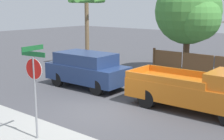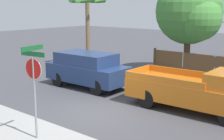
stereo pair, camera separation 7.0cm
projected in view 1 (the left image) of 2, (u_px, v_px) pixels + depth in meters
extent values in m
plane|color=#47474C|center=(98.00, 112.00, 12.63)|extent=(80.00, 80.00, 0.00)
cube|color=brown|center=(168.00, 62.00, 19.64)|extent=(1.91, 0.06, 1.45)
cube|color=brown|center=(197.00, 66.00, 18.41)|extent=(1.91, 0.06, 1.45)
cube|color=brown|center=(154.00, 60.00, 20.25)|extent=(0.12, 0.12, 1.55)
cylinder|color=brown|center=(186.00, 55.00, 19.81)|extent=(0.40, 0.40, 2.35)
sphere|color=#428438|center=(188.00, 11.00, 19.27)|extent=(4.09, 4.09, 4.09)
sphere|color=#478F3C|center=(198.00, 18.00, 18.39)|extent=(2.66, 2.66, 2.66)
cylinder|color=brown|center=(87.00, 33.00, 21.69)|extent=(0.28, 0.28, 4.75)
cone|color=#428438|center=(96.00, 1.00, 20.74)|extent=(0.44, 1.57, 0.67)
cone|color=#428438|center=(98.00, 1.00, 21.55)|extent=(1.58, 1.17, 0.67)
cone|color=#428438|center=(89.00, 1.00, 22.06)|extent=(1.58, 1.17, 0.67)
cone|color=#428438|center=(78.00, 1.00, 21.77)|extent=(0.44, 1.57, 0.67)
cone|color=#428438|center=(75.00, 1.00, 20.96)|extent=(1.58, 1.17, 0.67)
cone|color=#428438|center=(83.00, 1.00, 20.45)|extent=(1.58, 1.17, 0.67)
cube|color=navy|center=(87.00, 73.00, 16.31)|extent=(4.45, 2.03, 0.86)
cube|color=navy|center=(86.00, 59.00, 16.22)|extent=(3.12, 1.84, 0.62)
cube|color=black|center=(107.00, 62.00, 15.34)|extent=(0.09, 1.71, 0.52)
cylinder|color=black|center=(118.00, 81.00, 16.23)|extent=(0.75, 0.22, 0.75)
cylinder|color=black|center=(96.00, 88.00, 14.90)|extent=(0.75, 0.22, 0.75)
cylinder|color=black|center=(80.00, 74.00, 17.88)|extent=(0.75, 0.22, 0.75)
cylinder|color=black|center=(58.00, 79.00, 16.55)|extent=(0.75, 0.22, 0.75)
cube|color=orange|center=(195.00, 92.00, 12.60)|extent=(5.60, 2.10, 0.80)
cube|color=orange|center=(184.00, 72.00, 13.79)|extent=(3.50, 0.15, 0.28)
cube|color=orange|center=(163.00, 80.00, 12.33)|extent=(3.50, 0.15, 0.28)
cube|color=orange|center=(138.00, 71.00, 14.15)|extent=(0.12, 1.89, 0.28)
cylinder|color=black|center=(167.00, 90.00, 14.40)|extent=(0.80, 0.22, 0.80)
cylinder|color=black|center=(146.00, 99.00, 13.04)|extent=(0.80, 0.22, 0.80)
cylinder|color=gray|center=(35.00, 99.00, 9.85)|extent=(0.07, 0.07, 2.66)
cylinder|color=red|center=(34.00, 69.00, 9.66)|extent=(0.64, 0.11, 0.64)
cylinder|color=white|center=(34.00, 69.00, 9.66)|extent=(0.68, 0.10, 0.68)
cube|color=#19602D|center=(33.00, 54.00, 9.56)|extent=(0.98, 0.16, 0.15)
cube|color=#19602D|center=(33.00, 48.00, 9.53)|extent=(0.14, 0.88, 0.15)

